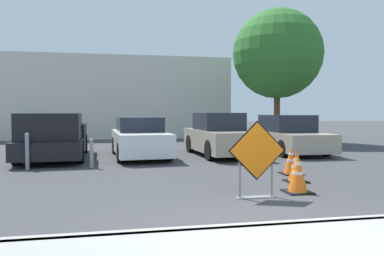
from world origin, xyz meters
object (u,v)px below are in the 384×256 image
traffic_cone_nearest (298,173)px  parked_car_second (219,136)px  traffic_cone_third (291,161)px  bollard_second (27,150)px  bollard_nearest (92,152)px  road_closed_sign (257,157)px  traffic_cone_second (296,167)px  parked_car_third (287,136)px  pickup_truck (53,139)px  parked_car_nearest (140,139)px

traffic_cone_nearest → parked_car_second: (0.15, 6.65, 0.35)m
traffic_cone_third → bollard_second: bearing=163.0°
bollard_nearest → road_closed_sign: bearing=-53.9°
traffic_cone_nearest → traffic_cone_second: traffic_cone_nearest is taller
parked_car_second → road_closed_sign: bearing=77.2°
traffic_cone_second → parked_car_second: bearing=93.7°
road_closed_sign → traffic_cone_third: size_ratio=2.02×
parked_car_third → bollard_nearest: bearing=20.5°
road_closed_sign → bollard_second: size_ratio=1.41×
bollard_nearest → bollard_second: 1.77m
traffic_cone_second → parked_car_third: 6.50m
traffic_cone_nearest → road_closed_sign: bearing=-162.8°
parked_car_second → parked_car_third: 3.00m
pickup_truck → parked_car_third: size_ratio=1.11×
traffic_cone_second → bollard_second: 7.36m
traffic_cone_nearest → pickup_truck: 8.74m
traffic_cone_nearest → traffic_cone_third: bearing=67.3°
bollard_second → bollard_nearest: bearing=-0.0°
road_closed_sign → pickup_truck: (-4.77, 6.86, -0.08)m
traffic_cone_second → bollard_second: size_ratio=0.67×
pickup_truck → bollard_second: pickup_truck is taller
parked_car_third → bollard_second: bearing=16.8°
bollard_nearest → traffic_cone_third: bearing=-22.3°
parked_car_nearest → bollard_second: (-3.30, -2.40, -0.12)m
bollard_second → traffic_cone_second: bearing=-25.5°
traffic_cone_nearest → parked_car_third: (3.13, 7.05, 0.30)m
pickup_truck → traffic_cone_nearest: bearing=128.8°
pickup_truck → parked_car_third: (8.91, 0.50, -0.03)m
traffic_cone_second → pickup_truck: size_ratio=0.14×
traffic_cone_second → parked_car_third: size_ratio=0.15×
parked_car_third → pickup_truck: bearing=3.4°
road_closed_sign → traffic_cone_nearest: bearing=17.2°
traffic_cone_third → bollard_second: (-7.01, 2.15, 0.20)m
road_closed_sign → bollard_nearest: (-3.35, 4.59, -0.33)m
parked_car_third → road_closed_sign: bearing=60.8°
traffic_cone_nearest → parked_car_third: size_ratio=0.17×
road_closed_sign → parked_car_second: bearing=80.5°
parked_car_second → traffic_cone_third: bearing=95.9°
traffic_cone_third → bollard_nearest: bearing=157.7°
traffic_cone_second → bollard_second: (-6.64, 3.17, 0.21)m
pickup_truck → parked_car_nearest: (2.96, 0.12, -0.04)m
traffic_cone_second → parked_car_third: (2.61, 5.94, 0.35)m
parked_car_second → parked_car_third: bearing=-175.7°
bollard_nearest → parked_car_third: bearing=20.3°
pickup_truck → parked_car_third: bearing=-179.4°
bollard_nearest → parked_car_nearest: bearing=57.4°
traffic_cone_second → bollard_nearest: bearing=146.9°
road_closed_sign → traffic_cone_second: 2.13m
parked_car_nearest → bollard_second: 4.08m
parked_car_nearest → bollard_nearest: size_ratio=5.12×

